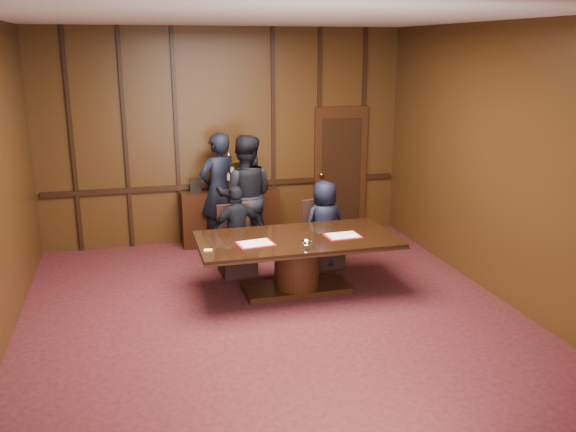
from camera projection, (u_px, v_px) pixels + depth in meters
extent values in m
plane|color=black|center=(278.00, 324.00, 7.23)|extent=(7.00, 7.00, 0.00)
plane|color=silver|center=(276.00, 15.00, 6.29)|extent=(7.00, 7.00, 0.00)
cube|color=black|center=(226.00, 137.00, 10.02)|extent=(6.00, 0.04, 3.50)
cube|color=black|center=(423.00, 305.00, 3.51)|extent=(6.00, 0.04, 3.50)
cube|color=black|center=(513.00, 167.00, 7.51)|extent=(0.04, 7.00, 3.50)
cube|color=black|center=(227.00, 185.00, 10.21)|extent=(5.90, 0.05, 0.08)
cube|color=black|center=(340.00, 170.00, 10.66)|extent=(0.95, 0.06, 2.20)
sphere|color=gold|center=(321.00, 175.00, 10.51)|extent=(0.08, 0.08, 0.08)
cube|color=black|center=(230.00, 217.00, 10.15)|extent=(1.60, 0.45, 0.90)
cube|color=black|center=(189.00, 244.00, 10.09)|extent=(0.12, 0.40, 0.06)
cube|color=black|center=(271.00, 237.00, 10.43)|extent=(0.12, 0.40, 0.06)
cube|color=gold|center=(229.00, 176.00, 9.96)|extent=(0.34, 0.18, 0.48)
cylinder|color=white|center=(230.00, 174.00, 9.85)|extent=(0.22, 0.03, 0.22)
cone|color=gold|center=(229.00, 157.00, 9.88)|extent=(0.14, 0.14, 0.16)
cube|color=black|center=(196.00, 185.00, 9.88)|extent=(0.18, 0.04, 0.22)
cube|color=#D04918|center=(259.00, 185.00, 10.15)|extent=(0.22, 0.12, 0.12)
cube|color=black|center=(297.00, 288.00, 8.21)|extent=(1.40, 0.60, 0.08)
cylinder|color=black|center=(297.00, 264.00, 8.12)|extent=(0.60, 0.60, 0.62)
cube|color=black|center=(297.00, 241.00, 8.03)|extent=(2.62, 1.32, 0.02)
cube|color=black|center=(297.00, 240.00, 8.02)|extent=(2.60, 1.30, 0.06)
cube|color=maroon|center=(255.00, 244.00, 7.74)|extent=(0.50, 0.39, 0.01)
cube|color=white|center=(255.00, 243.00, 7.73)|extent=(0.43, 0.33, 0.01)
cube|color=maroon|center=(343.00, 236.00, 8.06)|extent=(0.48, 0.35, 0.01)
cube|color=white|center=(343.00, 235.00, 8.06)|extent=(0.41, 0.30, 0.01)
cube|color=white|center=(307.00, 247.00, 7.60)|extent=(0.20, 0.14, 0.01)
ellipsoid|color=white|center=(307.00, 243.00, 7.58)|extent=(0.13, 0.13, 0.10)
cube|color=#FFDA7C|center=(208.00, 250.00, 7.49)|extent=(0.11, 0.09, 0.01)
cube|color=black|center=(238.00, 259.00, 8.79)|extent=(0.51, 0.51, 0.46)
cube|color=black|center=(233.00, 222.00, 8.85)|extent=(0.48, 0.09, 0.55)
cylinder|color=black|center=(226.00, 272.00, 8.58)|extent=(0.04, 0.04, 0.23)
cylinder|color=black|center=(249.00, 261.00, 9.05)|extent=(0.04, 0.04, 0.23)
cube|color=black|center=(323.00, 251.00, 9.11)|extent=(0.58, 0.58, 0.46)
cube|color=black|center=(316.00, 216.00, 9.16)|extent=(0.48, 0.17, 0.55)
cylinder|color=black|center=(314.00, 264.00, 8.91)|extent=(0.04, 0.04, 0.23)
cylinder|color=black|center=(331.00, 253.00, 9.38)|extent=(0.04, 0.04, 0.23)
imported|color=black|center=(237.00, 231.00, 8.63)|extent=(0.82, 0.45, 1.32)
imported|color=black|center=(325.00, 225.00, 8.95)|extent=(0.70, 0.51, 1.32)
imported|color=black|center=(219.00, 191.00, 9.82)|extent=(0.81, 0.69, 1.88)
imported|color=black|center=(245.00, 196.00, 9.41)|extent=(1.08, 0.94, 1.91)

